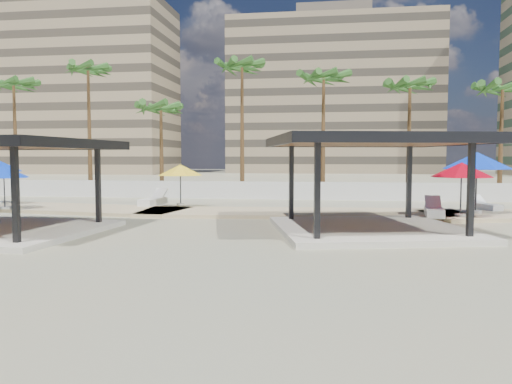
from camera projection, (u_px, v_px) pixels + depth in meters
ground at (234, 235)px, 18.37m from camera, size 200.00×200.00×0.00m
promenade at (300, 212)px, 25.64m from camera, size 44.45×7.97×0.24m
boundary_wall at (278, 191)px, 34.12m from camera, size 56.00×0.30×1.20m
building_west at (77, 89)px, 90.48m from camera, size 34.00×16.00×32.40m
building_mid at (333, 97)px, 93.79m from camera, size 38.00×16.00×30.40m
pavilion_central at (370, 175)px, 19.09m from camera, size 8.75×8.75×3.68m
pavilion_west at (1, 178)px, 18.53m from camera, size 7.37×7.37×3.53m
umbrella_a at (4, 172)px, 25.86m from camera, size 2.66×2.66×2.25m
umbrella_b at (180, 170)px, 28.00m from camera, size 3.06×3.06×2.30m
umbrella_c at (462, 170)px, 22.58m from camera, size 3.52×3.52×2.47m
umbrella_d at (477, 161)px, 23.91m from camera, size 3.97×3.97×2.94m
lounger_a at (153, 201)px, 28.33m from camera, size 1.05×2.41×0.88m
lounger_b at (434, 211)px, 22.93m from camera, size 1.01×2.38×0.87m
lounger_c at (486, 206)px, 25.81m from camera, size 1.24×1.97×0.71m
palm_a at (14, 89)px, 38.89m from camera, size 3.00×3.00×9.37m
palm_b at (88, 75)px, 38.35m from camera, size 3.00×3.00×10.47m
palm_c at (161, 111)px, 37.09m from camera, size 3.00×3.00×7.36m
palm_d at (242, 72)px, 36.82m from camera, size 3.00×3.00×10.41m
palm_e at (324, 82)px, 35.53m from camera, size 3.00×3.00×9.38m
palm_f at (410, 90)px, 34.90m from camera, size 3.00×3.00×8.73m
palm_g at (503, 92)px, 33.66m from camera, size 3.00×3.00×8.38m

